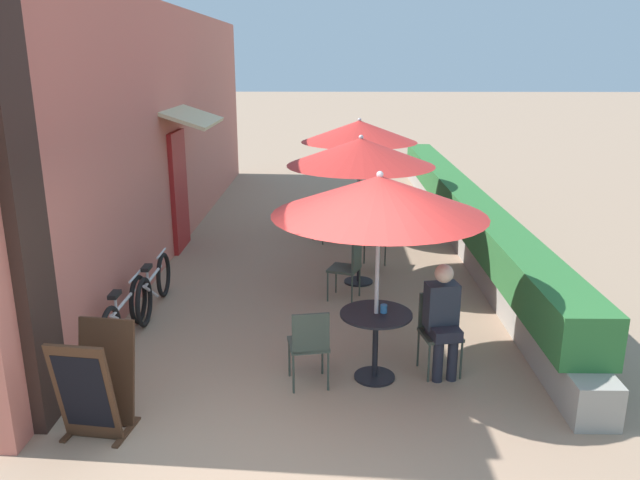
{
  "coord_description": "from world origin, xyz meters",
  "views": [
    {
      "loc": [
        0.27,
        -4.62,
        3.32
      ],
      "look_at": [
        0.15,
        3.29,
        1.0
      ],
      "focal_mm": 35.0,
      "sensor_mm": 36.0,
      "label": 1
    }
  ],
  "objects": [
    {
      "name": "cafe_facade_wall",
      "position": [
        -2.54,
        6.72,
        2.09
      ],
      "size": [
        0.98,
        13.71,
        4.2
      ],
      "color": "#C66B5B",
      "rests_on": "ground_plane"
    },
    {
      "name": "cafe_chair_far_left",
      "position": [
        1.39,
        7.48,
        0.52
      ],
      "size": [
        0.55,
        0.55,
        0.87
      ],
      "rotation": [
        0.0,
        0.0,
        3.7
      ],
      "color": "#384238",
      "rests_on": "ground_plane"
    },
    {
      "name": "patio_umbrella_near",
      "position": [
        0.77,
        1.43,
        2.01
      ],
      "size": [
        2.17,
        2.17,
        2.25
      ],
      "color": "#B7B7BC",
      "rests_on": "ground_plane"
    },
    {
      "name": "patio_umbrella_far",
      "position": [
        0.82,
        7.03,
        2.01
      ],
      "size": [
        2.17,
        2.17,
        2.25
      ],
      "color": "#B7B7BC",
      "rests_on": "ground_plane"
    },
    {
      "name": "cafe_chair_near_left",
      "position": [
        1.46,
        1.63,
        0.52
      ],
      "size": [
        0.46,
        0.46,
        0.87
      ],
      "rotation": [
        0.0,
        0.0,
        3.32
      ],
      "color": "#384238",
      "rests_on": "ground_plane"
    },
    {
      "name": "cafe_chair_mid_left",
      "position": [
        0.9,
        5.11,
        0.52
      ],
      "size": [
        0.51,
        0.51,
        0.87
      ],
      "rotation": [
        0.0,
        0.0,
        4.37
      ],
      "color": "#384238",
      "rests_on": "ground_plane"
    },
    {
      "name": "patio_table_mid",
      "position": [
        0.73,
        4.4,
        0.54
      ],
      "size": [
        0.76,
        0.76,
        0.75
      ],
      "color": "black",
      "rests_on": "ground_plane"
    },
    {
      "name": "ground_plane",
      "position": [
        0.0,
        0.0,
        0.0
      ],
      "size": [
        120.0,
        120.0,
        0.0
      ],
      "primitive_type": "plane",
      "color": "#9E7F66"
    },
    {
      "name": "menu_board",
      "position": [
        -1.83,
        0.39,
        0.49
      ],
      "size": [
        0.62,
        0.7,
        1.0
      ],
      "rotation": [
        0.0,
        0.0,
        -0.14
      ],
      "color": "#422819",
      "rests_on": "ground_plane"
    },
    {
      "name": "cafe_chair_mid_right",
      "position": [
        0.55,
        3.7,
        0.52
      ],
      "size": [
        0.51,
        0.51,
        0.87
      ],
      "rotation": [
        0.0,
        0.0,
        7.51
      ],
      "color": "#384238",
      "rests_on": "ground_plane"
    },
    {
      "name": "patio_umbrella_mid",
      "position": [
        0.73,
        4.4,
        2.01
      ],
      "size": [
        2.17,
        2.17,
        2.25
      ],
      "color": "#B7B7BC",
      "rests_on": "ground_plane"
    },
    {
      "name": "patio_table_far",
      "position": [
        0.82,
        7.03,
        0.54
      ],
      "size": [
        0.76,
        0.76,
        0.75
      ],
      "color": "black",
      "rests_on": "ground_plane"
    },
    {
      "name": "coffee_cup_far",
      "position": [
        0.91,
        7.15,
        0.8
      ],
      "size": [
        0.07,
        0.07,
        0.09
      ],
      "color": "#B73D3D",
      "rests_on": "patio_table_far"
    },
    {
      "name": "seated_patron_near_left",
      "position": [
        1.48,
        1.52,
        0.69
      ],
      "size": [
        0.39,
        0.45,
        1.25
      ],
      "rotation": [
        0.0,
        0.0,
        3.32
      ],
      "color": "#23232D",
      "rests_on": "ground_plane"
    },
    {
      "name": "patio_table_near",
      "position": [
        0.77,
        1.43,
        0.54
      ],
      "size": [
        0.76,
        0.76,
        0.75
      ],
      "color": "black",
      "rests_on": "ground_plane"
    },
    {
      "name": "coffee_cup_near",
      "position": [
        0.85,
        1.44,
        0.8
      ],
      "size": [
        0.07,
        0.07,
        0.09
      ],
      "color": "teal",
      "rests_on": "patio_table_near"
    },
    {
      "name": "planter_hedge",
      "position": [
        2.75,
        6.76,
        0.54
      ],
      "size": [
        0.6,
        12.71,
        1.01
      ],
      "color": "gray",
      "rests_on": "ground_plane"
    },
    {
      "name": "bicycle_leaning",
      "position": [
        -2.2,
        2.33,
        0.33
      ],
      "size": [
        0.1,
        1.67,
        0.72
      ],
      "rotation": [
        0.0,
        0.0,
        -0.0
      ],
      "color": "black",
      "rests_on": "ground_plane"
    },
    {
      "name": "cafe_chair_far_right",
      "position": [
        0.25,
        6.58,
        0.52
      ],
      "size": [
        0.55,
        0.55,
        0.87
      ],
      "rotation": [
        0.0,
        0.0,
        6.84
      ],
      "color": "#384238",
      "rests_on": "ground_plane"
    },
    {
      "name": "bicycle_second",
      "position": [
        -2.1,
        3.27,
        0.34
      ],
      "size": [
        0.1,
        1.68,
        0.73
      ],
      "rotation": [
        0.0,
        0.0,
        0.02
      ],
      "color": "black",
      "rests_on": "ground_plane"
    },
    {
      "name": "cafe_chair_near_right",
      "position": [
        0.07,
        1.23,
        0.52
      ],
      "size": [
        0.46,
        0.46,
        0.87
      ],
      "rotation": [
        0.0,
        0.0,
        6.46
      ],
      "color": "#384238",
      "rests_on": "ground_plane"
    }
  ]
}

